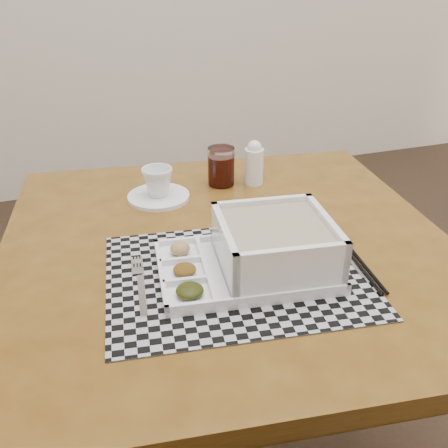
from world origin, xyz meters
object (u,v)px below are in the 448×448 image
Objects in this scene: dining_table at (228,269)px; creamer_bottle at (254,163)px; cup at (158,182)px; serving_tray at (268,251)px; juice_glass at (221,168)px.

creamer_bottle is at bearing 58.05° from dining_table.
cup is 0.64× the size of creamer_bottle.
serving_tray reaches higher than juice_glass.
serving_tray reaches higher than cup.
cup reaches higher than dining_table.
serving_tray is 0.40m from cup.
dining_table is 0.33m from creamer_bottle.
juice_glass reaches higher than cup.
creamer_bottle is at bearing 71.58° from serving_tray.
serving_tray is 0.41m from juice_glass.
serving_tray is 3.00× the size of creamer_bottle.
juice_glass is (0.08, 0.28, 0.12)m from dining_table.
juice_glass is at bearing 33.50° from cup.
creamer_bottle reaches higher than cup.
juice_glass is at bearing 83.29° from serving_tray.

